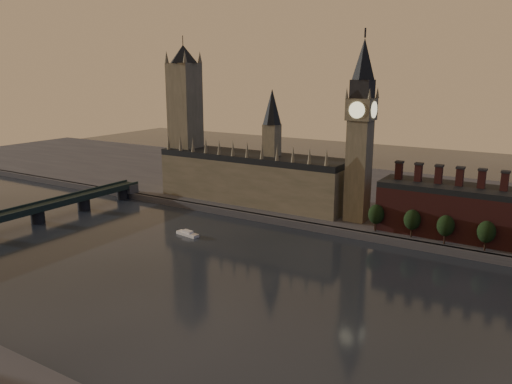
% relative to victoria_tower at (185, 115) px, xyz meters
% --- Properties ---
extents(ground, '(900.00, 900.00, 0.00)m').
position_rel_victoria_tower_xyz_m(ground, '(120.00, -115.00, -59.09)').
color(ground, black).
rests_on(ground, ground).
extents(north_bank, '(900.00, 182.00, 4.00)m').
position_rel_victoria_tower_xyz_m(north_bank, '(120.00, 63.04, -57.09)').
color(north_bank, '#4D4D53').
rests_on(north_bank, ground).
extents(palace_of_westminster, '(130.00, 30.30, 74.00)m').
position_rel_victoria_tower_xyz_m(palace_of_westminster, '(55.59, -0.09, -37.46)').
color(palace_of_westminster, gray).
rests_on(palace_of_westminster, north_bank).
extents(victoria_tower, '(24.00, 24.00, 108.00)m').
position_rel_victoria_tower_xyz_m(victoria_tower, '(0.00, 0.00, 0.00)').
color(victoria_tower, gray).
rests_on(victoria_tower, north_bank).
extents(big_ben, '(15.00, 15.00, 107.00)m').
position_rel_victoria_tower_xyz_m(big_ben, '(130.00, -5.00, -2.26)').
color(big_ben, gray).
rests_on(big_ben, north_bank).
extents(chimney_block, '(110.00, 25.00, 37.00)m').
position_rel_victoria_tower_xyz_m(chimney_block, '(200.00, -5.00, -41.27)').
color(chimney_block, '#542320').
rests_on(chimney_block, north_bank).
extents(embankment_tree_0, '(8.60, 8.60, 14.88)m').
position_rel_victoria_tower_xyz_m(embankment_tree_0, '(146.37, -19.56, -45.62)').
color(embankment_tree_0, black).
rests_on(embankment_tree_0, north_bank).
extents(embankment_tree_1, '(8.60, 8.60, 14.88)m').
position_rel_victoria_tower_xyz_m(embankment_tree_1, '(165.60, -19.68, -45.62)').
color(embankment_tree_1, black).
rests_on(embankment_tree_1, north_bank).
extents(embankment_tree_2, '(8.60, 8.60, 14.88)m').
position_rel_victoria_tower_xyz_m(embankment_tree_2, '(182.57, -21.34, -45.62)').
color(embankment_tree_2, black).
rests_on(embankment_tree_2, north_bank).
extents(embankment_tree_3, '(8.60, 8.60, 14.88)m').
position_rel_victoria_tower_xyz_m(embankment_tree_3, '(201.28, -21.46, -45.62)').
color(embankment_tree_3, black).
rests_on(embankment_tree_3, north_bank).
extents(westminster_bridge, '(14.00, 200.00, 11.55)m').
position_rel_victoria_tower_xyz_m(westminster_bridge, '(-35.00, -117.70, -51.65)').
color(westminster_bridge, '#1D2E2A').
rests_on(westminster_bridge, ground).
extents(river_boat, '(14.88, 6.21, 2.89)m').
position_rel_victoria_tower_xyz_m(river_boat, '(56.56, -69.61, -57.98)').
color(river_boat, white).
rests_on(river_boat, ground).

